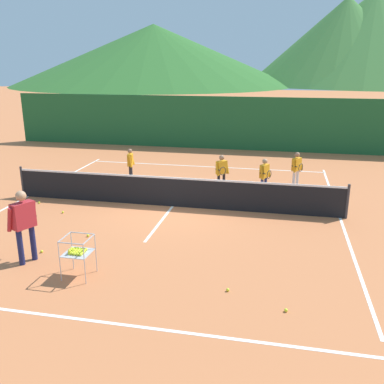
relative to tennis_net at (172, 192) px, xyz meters
name	(u,v)px	position (x,y,z in m)	size (l,w,h in m)	color
ground_plane	(173,206)	(0.00, 0.00, -0.50)	(120.00, 120.00, 0.00)	#C67042
line_baseline_near	(84,320)	(0.00, -6.42, -0.50)	(10.30, 0.08, 0.01)	white
line_baseline_far	(204,166)	(0.00, 5.54, -0.50)	(10.30, 0.08, 0.01)	white
line_sideline_west	(28,196)	(-5.15, 0.00, -0.50)	(0.08, 11.97, 0.01)	white
line_sideline_east	(340,218)	(5.15, 0.00, -0.50)	(0.08, 11.97, 0.01)	white
line_service_center	(173,206)	(0.00, 0.00, -0.50)	(0.08, 5.82, 0.01)	white
tennis_net	(172,192)	(0.00, 0.00, 0.00)	(10.69, 0.08, 1.05)	#333338
instructor	(24,220)	(-2.30, -4.52, 0.54)	(0.52, 0.85, 1.73)	#191E4C
student_0	(130,162)	(-2.31, 2.56, 0.27)	(0.27, 0.53, 1.29)	black
student_1	(222,170)	(1.30, 1.89, 0.31)	(0.47, 0.71, 1.34)	black
student_2	(265,174)	(2.80, 1.78, 0.28)	(0.41, 0.71, 1.30)	navy
student_3	(297,167)	(3.90, 2.96, 0.30)	(0.44, 0.72, 1.34)	silver
ball_cart	(77,251)	(-0.83, -4.92, 0.08)	(0.58, 0.58, 0.90)	#B7B7BC
tennis_ball_0	(228,290)	(2.41, -4.90, -0.47)	(0.07, 0.07, 0.07)	yellow
tennis_ball_2	(63,212)	(-3.14, -1.31, -0.47)	(0.07, 0.07, 0.07)	yellow
tennis_ball_3	(39,203)	(-4.35, -0.63, -0.47)	(0.07, 0.07, 0.07)	yellow
tennis_ball_4	(88,236)	(-1.58, -2.87, -0.47)	(0.07, 0.07, 0.07)	yellow
tennis_ball_5	(286,310)	(3.57, -5.41, -0.47)	(0.07, 0.07, 0.07)	yellow
tennis_ball_6	(42,251)	(-2.26, -4.02, -0.47)	(0.07, 0.07, 0.07)	yellow
windscreen_fence	(218,123)	(0.00, 9.64, 0.87)	(22.66, 0.08, 2.74)	#1E5B2D
hill_0	(373,38)	(19.75, 81.75, 8.32)	(45.88, 45.88, 17.64)	#427A38
hill_1	(154,55)	(-22.10, 71.82, 5.18)	(54.80, 54.80, 11.37)	#2D6628
hill_2	(345,41)	(14.28, 79.58, 7.68)	(37.03, 37.03, 16.35)	#427A38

